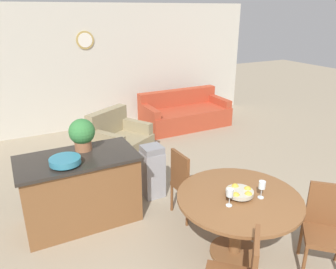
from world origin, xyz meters
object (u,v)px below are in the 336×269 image
object	(u,v)px
fruit_bowl	(239,192)
armchair	(120,142)
dining_chair_far_side	(187,182)
trash_bin	(152,171)
wine_glass_left	(230,193)
dining_chair_near_right	(326,225)
couch	(184,114)
potted_plant	(82,133)
wine_glass_right	(262,186)
teal_bowl	(65,161)
kitchen_island	(80,189)
dining_table	(238,210)

from	to	relation	value
fruit_bowl	armchair	bearing A→B (deg)	95.23
dining_chair_far_side	trash_bin	bearing A→B (deg)	-166.41
dining_chair_far_side	fruit_bowl	size ratio (longest dim) A/B	3.20
armchair	wine_glass_left	bearing A→B (deg)	-119.20
dining_chair_near_right	couch	xyz separation A→B (m)	(0.94, 4.57, -0.22)
wine_glass_left	armchair	bearing A→B (deg)	91.43
potted_plant	wine_glass_right	bearing A→B (deg)	-50.26
dining_chair_near_right	potted_plant	distance (m)	2.94
teal_bowl	dining_chair_far_side	bearing A→B (deg)	-13.97
dining_chair_far_side	kitchen_island	xyz separation A→B (m)	(-1.25, 0.52, -0.05)
wine_glass_left	kitchen_island	bearing A→B (deg)	127.72
wine_glass_left	wine_glass_right	xyz separation A→B (m)	(0.38, -0.03, 0.00)
dining_chair_near_right	dining_chair_far_side	xyz separation A→B (m)	(-0.81, 1.43, 0.00)
wine_glass_right	potted_plant	size ratio (longest dim) A/B	0.47
fruit_bowl	potted_plant	xyz separation A→B (m)	(-1.23, 1.58, 0.33)
wine_glass_right	dining_table	bearing A→B (deg)	146.94
dining_table	armchair	distance (m)	3.06
potted_plant	trash_bin	xyz separation A→B (m)	(0.94, -0.04, -0.74)
dining_chair_near_right	trash_bin	world-z (taller)	dining_chair_near_right
dining_table	dining_chair_near_right	bearing A→B (deg)	-37.92
fruit_bowl	wine_glass_right	distance (m)	0.24
wine_glass_left	trash_bin	size ratio (longest dim) A/B	0.25
dining_chair_far_side	armchair	bearing A→B (deg)	-177.64
wine_glass_right	potted_plant	distance (m)	2.23
dining_chair_near_right	dining_chair_far_side	world-z (taller)	same
couch	fruit_bowl	bearing A→B (deg)	-112.55
trash_bin	couch	world-z (taller)	couch
dining_chair_far_side	kitchen_island	size ratio (longest dim) A/B	0.64
wine_glass_right	trash_bin	bearing A→B (deg)	106.08
wine_glass_left	kitchen_island	distance (m)	1.94
dining_chair_near_right	wine_glass_right	bearing A→B (deg)	3.37
trash_bin	armchair	distance (m)	1.49
dining_chair_far_side	potted_plant	bearing A→B (deg)	-124.10
armchair	kitchen_island	bearing A→B (deg)	-154.09
dining_chair_near_right	armchair	distance (m)	3.72
dining_chair_near_right	potted_plant	world-z (taller)	potted_plant
dining_table	teal_bowl	distance (m)	2.00
wine_glass_right	armchair	bearing A→B (deg)	98.33
wine_glass_right	teal_bowl	xyz separation A→B (m)	(-1.71, 1.35, 0.08)
dining_chair_near_right	potted_plant	size ratio (longest dim) A/B	2.26
dining_chair_near_right	fruit_bowl	xyz separation A→B (m)	(-0.70, 0.55, 0.29)
fruit_bowl	teal_bowl	bearing A→B (deg)	141.01
dining_chair_near_right	wine_glass_right	world-z (taller)	wine_glass_right
fruit_bowl	armchair	size ratio (longest dim) A/B	0.24
wine_glass_right	couch	bearing A→B (deg)	70.57
dining_chair_near_right	armchair	size ratio (longest dim) A/B	0.76
dining_table	dining_chair_near_right	distance (m)	0.89
couch	kitchen_island	bearing A→B (deg)	-139.21
wine_glass_right	kitchen_island	distance (m)	2.21
dining_chair_far_side	couch	distance (m)	3.60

